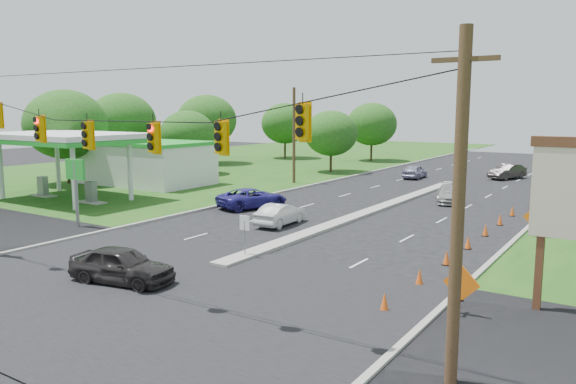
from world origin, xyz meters
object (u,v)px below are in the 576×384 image
Objects in this scene: white_sedan at (281,214)px; blue_pickup at (253,198)px; gas_station at (133,158)px; black_sedan at (122,265)px.

blue_pickup reaches higher than white_sedan.
white_sedan is 6.29m from blue_pickup.
gas_station is 4.87× the size of white_sedan.
gas_station is 3.83× the size of blue_pickup.
white_sedan is at bearing -5.76° from black_sedan.
black_sedan is at bearing -42.61° from gas_station.
black_sedan reaches higher than white_sedan.
gas_station reaches higher than white_sedan.
gas_station reaches higher than blue_pickup.
white_sedan is at bearing 164.28° from blue_pickup.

